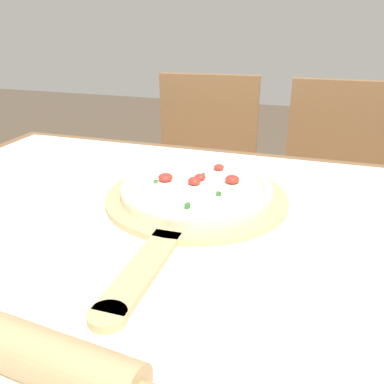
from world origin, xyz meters
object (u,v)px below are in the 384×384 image
(pizza_peel, at_px, (193,202))
(pizza, at_px, (197,188))
(chair_right, at_px, (335,192))
(chair_left, at_px, (204,177))

(pizza_peel, xyz_separation_m, pizza, (-0.00, 0.02, 0.02))
(pizza, bearing_deg, chair_right, 67.25)
(pizza_peel, bearing_deg, chair_left, 104.23)
(pizza_peel, height_order, chair_right, chair_right)
(pizza, xyz_separation_m, chair_left, (-0.19, 0.72, -0.27))
(pizza, height_order, chair_right, chair_right)
(pizza, relative_size, chair_left, 0.33)
(pizza_peel, distance_m, chair_left, 0.80)
(chair_left, bearing_deg, pizza, -81.07)
(pizza_peel, relative_size, pizza, 1.91)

